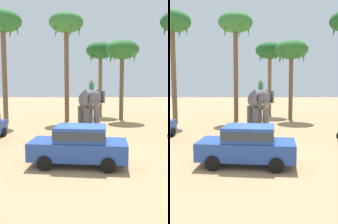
{
  "view_description": "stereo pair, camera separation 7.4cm",
  "coord_description": "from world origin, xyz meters",
  "views": [
    {
      "loc": [
        -0.24,
        -10.36,
        3.39
      ],
      "look_at": [
        -0.17,
        5.97,
        1.6
      ],
      "focal_mm": 38.6,
      "sensor_mm": 36.0,
      "label": 1
    },
    {
      "loc": [
        -0.16,
        -10.36,
        3.39
      ],
      "look_at": [
        -0.17,
        5.97,
        1.6
      ],
      "focal_mm": 38.6,
      "sensor_mm": 36.0,
      "label": 2
    }
  ],
  "objects": [
    {
      "name": "elephant_with_mahout",
      "position": [
        0.21,
        10.01,
        1.99
      ],
      "size": [
        2.47,
        4.02,
        3.88
      ],
      "color": "slate",
      "rests_on": "ground"
    },
    {
      "name": "palm_tree_left_of_road",
      "position": [
        -7.13,
        10.69,
        8.49
      ],
      "size": [
        3.2,
        3.2,
        9.75
      ],
      "color": "brown",
      "rests_on": "ground"
    },
    {
      "name": "palm_tree_far_back",
      "position": [
        1.58,
        16.77,
        7.03
      ],
      "size": [
        3.2,
        3.2,
        8.17
      ],
      "color": "brown",
      "rests_on": "ground"
    },
    {
      "name": "palm_tree_leaning_seaward",
      "position": [
        -1.88,
        12.66,
        8.82
      ],
      "size": [
        3.2,
        3.2,
        10.12
      ],
      "color": "brown",
      "rests_on": "ground"
    },
    {
      "name": "ground_plane",
      "position": [
        0.0,
        0.0,
        0.0
      ],
      "size": [
        120.0,
        120.0,
        0.0
      ],
      "primitive_type": "plane",
      "color": "tan"
    },
    {
      "name": "palm_tree_behind_elephant",
      "position": [
        3.42,
        13.19,
        6.62
      ],
      "size": [
        3.2,
        3.2,
        7.73
      ],
      "color": "brown",
      "rests_on": "ground"
    },
    {
      "name": "car_sedan_foreground",
      "position": [
        -0.44,
        -0.31,
        0.93
      ],
      "size": [
        4.25,
        2.2,
        1.7
      ],
      "color": "#23479E",
      "rests_on": "ground"
    }
  ]
}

